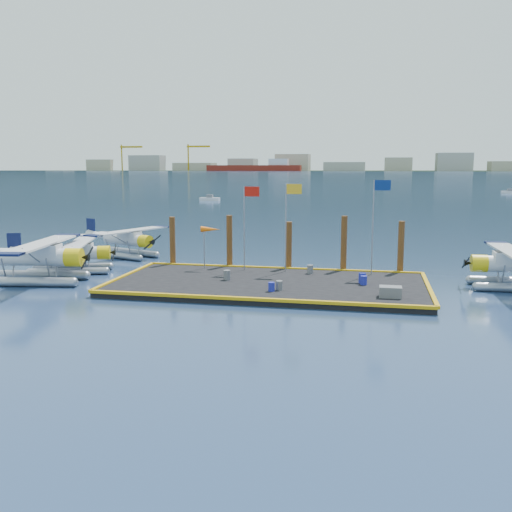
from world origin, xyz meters
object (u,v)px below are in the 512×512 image
at_px(piling_4, 401,249).
at_px(seaplane_c, 127,241).
at_px(seaplane_a, 36,260).
at_px(seaplane_b, 75,255).
at_px(drum_0, 227,275).
at_px(flagpole_blue, 376,213).
at_px(drum_4, 362,278).
at_px(flagpole_yellow, 289,214).
at_px(flagpole_red, 247,215).
at_px(crate, 390,292).
at_px(piling_0, 173,243).
at_px(drum_1, 271,287).
at_px(piling_2, 289,248).
at_px(drum_3, 279,285).
at_px(drum_2, 364,280).
at_px(piling_3, 344,246).
at_px(drum_5, 310,269).
at_px(windsock, 210,230).
at_px(piling_1, 229,243).

bearing_deg(piling_4, seaplane_c, 168.74).
relative_size(seaplane_a, seaplane_b, 1.23).
bearing_deg(drum_0, flagpole_blue, 21.57).
distance_m(seaplane_a, drum_4, 21.72).
bearing_deg(drum_4, flagpole_yellow, 149.91).
xyz_separation_m(drum_4, flagpole_red, (-8.23, 3.03, 3.66)).
bearing_deg(seaplane_c, crate, 80.80).
height_order(seaplane_b, piling_0, piling_0).
bearing_deg(seaplane_c, drum_1, 70.98).
bearing_deg(flagpole_red, piling_2, 29.80).
bearing_deg(drum_4, drum_3, -147.25).
relative_size(drum_1, flagpole_blue, 0.08).
bearing_deg(drum_2, seaplane_b, 174.11).
bearing_deg(flagpole_yellow, piling_3, 22.85).
xyz_separation_m(seaplane_a, seaplane_b, (0.57, 4.01, -0.28)).
relative_size(drum_4, drum_5, 1.10).
relative_size(flagpole_yellow, piling_0, 1.55).
relative_size(drum_2, windsock, 0.18).
bearing_deg(seaplane_a, drum_0, 88.61).
bearing_deg(flagpole_blue, seaplane_c, 163.71).
bearing_deg(seaplane_b, piling_2, 83.30).
distance_m(flagpole_yellow, windsock, 5.87).
height_order(seaplane_b, flagpole_red, flagpole_red).
bearing_deg(drum_3, drum_0, 148.19).
xyz_separation_m(drum_4, piling_2, (-5.44, 4.63, 1.17)).
height_order(seaplane_b, drum_3, seaplane_b).
relative_size(drum_0, drum_1, 1.19).
bearing_deg(crate, flagpole_red, 145.62).
height_order(seaplane_a, piling_4, piling_4).
distance_m(seaplane_b, piling_3, 19.81).
relative_size(drum_3, crate, 0.46).
bearing_deg(drum_2, piling_0, 160.41).
height_order(drum_1, drum_2, drum_2).
bearing_deg(piling_3, seaplane_b, -171.29).
xyz_separation_m(drum_5, flagpole_red, (-4.59, 0.40, 3.70)).
relative_size(drum_3, piling_4, 0.14).
relative_size(seaplane_c, flagpole_yellow, 1.40).
relative_size(drum_1, piling_1, 0.13).
xyz_separation_m(drum_1, windsock, (-5.67, 6.57, 2.56)).
height_order(seaplane_a, drum_3, seaplane_a).
xyz_separation_m(crate, flagpole_yellow, (-6.89, 6.77, 3.80)).
relative_size(drum_0, piling_0, 0.16).
height_order(seaplane_b, flagpole_blue, flagpole_blue).
height_order(seaplane_c, piling_0, piling_0).
bearing_deg(seaplane_b, drum_0, 61.45).
distance_m(flagpole_red, piling_0, 6.84).
height_order(piling_1, piling_4, piling_1).
xyz_separation_m(seaplane_c, windsock, (9.32, -6.15, 1.86)).
bearing_deg(windsock, drum_0, -59.69).
distance_m(drum_4, piling_2, 7.24).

